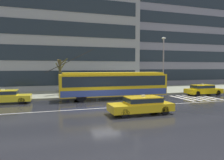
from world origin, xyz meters
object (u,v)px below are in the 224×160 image
(pedestrian_approaching_curb, at_px, (96,81))
(street_tree_bare, at_px, (60,74))
(taxi_ahead_of_bus, at_px, (203,89))
(pedestrian_at_shelter, at_px, (67,81))
(taxi_oncoming_near, at_px, (141,104))
(street_lamp, at_px, (163,60))
(pedestrian_walking_past, at_px, (137,80))
(pedestrian_waiting_by_pole, at_px, (98,80))
(bus_shelter, at_px, (84,79))
(taxi_queued_behind_bus, at_px, (4,96))
(trolleybus, at_px, (114,84))

(pedestrian_approaching_curb, bearing_deg, street_tree_bare, 159.14)
(taxi_ahead_of_bus, bearing_deg, pedestrian_at_shelter, 166.19)
(pedestrian_approaching_curb, bearing_deg, pedestrian_at_shelter, 167.42)
(pedestrian_at_shelter, distance_m, pedestrian_approaching_curb, 3.38)
(taxi_ahead_of_bus, relative_size, taxi_oncoming_near, 0.96)
(street_lamp, relative_size, street_tree_bare, 1.63)
(pedestrian_approaching_curb, distance_m, pedestrian_walking_past, 6.32)
(taxi_oncoming_near, distance_m, pedestrian_approaching_curb, 10.52)
(pedestrian_waiting_by_pole, height_order, street_lamp, street_lamp)
(taxi_ahead_of_bus, height_order, street_tree_bare, street_tree_bare)
(pedestrian_at_shelter, bearing_deg, taxi_oncoming_near, -68.74)
(bus_shelter, bearing_deg, pedestrian_walking_past, 8.15)
(pedestrian_waiting_by_pole, relative_size, street_lamp, 0.28)
(taxi_oncoming_near, height_order, bus_shelter, bus_shelter)
(taxi_oncoming_near, xyz_separation_m, pedestrian_walking_past, (5.07, 11.99, 1.01))
(pedestrian_approaching_curb, bearing_deg, bus_shelter, 157.73)
(taxi_queued_behind_bus, distance_m, street_tree_bare, 7.07)
(taxi_queued_behind_bus, xyz_separation_m, pedestrian_at_shelter, (6.08, 3.38, 1.04))
(pedestrian_walking_past, distance_m, pedestrian_waiting_by_pole, 5.46)
(taxi_queued_behind_bus, height_order, bus_shelter, bus_shelter)
(taxi_queued_behind_bus, distance_m, bus_shelter, 8.79)
(taxi_ahead_of_bus, distance_m, pedestrian_waiting_by_pole, 13.10)
(taxi_oncoming_near, height_order, pedestrian_approaching_curb, pedestrian_approaching_curb)
(trolleybus, distance_m, taxi_queued_behind_bus, 10.78)
(taxi_ahead_of_bus, bearing_deg, street_tree_bare, 164.23)
(pedestrian_waiting_by_pole, bearing_deg, pedestrian_at_shelter, -167.74)
(pedestrian_walking_past, relative_size, street_tree_bare, 0.44)
(bus_shelter, height_order, pedestrian_walking_past, bus_shelter)
(taxi_ahead_of_bus, xyz_separation_m, pedestrian_approaching_curb, (-12.80, 3.22, 1.05))
(taxi_oncoming_near, bearing_deg, bus_shelter, 101.92)
(pedestrian_at_shelter, distance_m, street_lamp, 12.49)
(pedestrian_approaching_curb, relative_size, pedestrian_waiting_by_pole, 0.99)
(street_tree_bare, bearing_deg, pedestrian_walking_past, 0.33)
(trolleybus, relative_size, pedestrian_approaching_curb, 6.48)
(trolleybus, bearing_deg, bus_shelter, 127.98)
(trolleybus, distance_m, street_lamp, 8.33)
(street_lamp, bearing_deg, bus_shelter, 174.46)
(taxi_queued_behind_bus, height_order, street_lamp, street_lamp)
(taxi_queued_behind_bus, bearing_deg, trolleybus, -1.17)
(taxi_ahead_of_bus, relative_size, pedestrian_waiting_by_pole, 2.25)
(taxi_oncoming_near, relative_size, pedestrian_approaching_curb, 2.35)
(bus_shelter, height_order, pedestrian_approaching_curb, bus_shelter)
(taxi_oncoming_near, bearing_deg, street_lamp, 51.81)
(taxi_ahead_of_bus, xyz_separation_m, pedestrian_walking_past, (-6.68, 4.80, 1.01))
(taxi_ahead_of_bus, xyz_separation_m, pedestrian_at_shelter, (-16.09, 3.96, 1.04))
(taxi_queued_behind_bus, distance_m, pedestrian_approaching_curb, 9.79)
(bus_shelter, distance_m, pedestrian_walking_past, 7.46)
(pedestrian_walking_past, bearing_deg, taxi_queued_behind_bus, -164.78)
(pedestrian_approaching_curb, xyz_separation_m, street_tree_bare, (-3.98, 1.52, 0.84))
(bus_shelter, distance_m, pedestrian_approaching_curb, 1.38)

